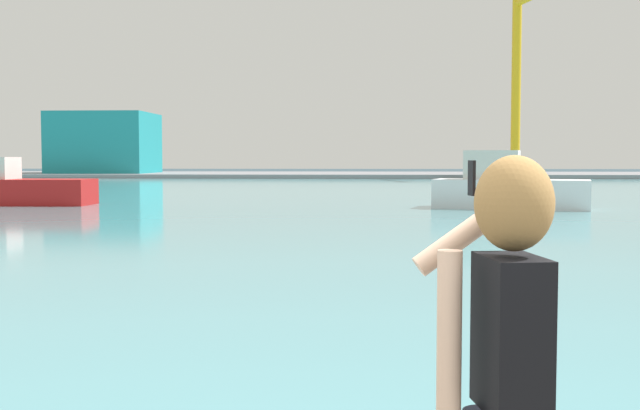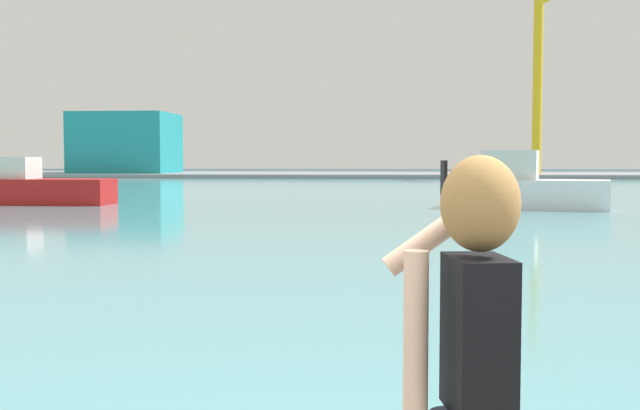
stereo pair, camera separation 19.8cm
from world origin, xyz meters
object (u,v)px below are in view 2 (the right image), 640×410
boat_moored_2 (525,188)px  warehouse_left (126,143)px  port_crane (541,68)px  person_photographer (474,345)px  boat_moored (22,187)px

boat_moored_2 → warehouse_left: size_ratio=0.63×
boat_moored_2 → port_crane: bearing=93.1°
person_photographer → boat_moored: size_ratio=0.21×
person_photographer → warehouse_left: size_ratio=0.15×
boat_moored_2 → warehouse_left: bearing=137.4°
boat_moored_2 → person_photographer: bearing=-85.6°
boat_moored_2 → port_crane: (10.54, 50.88, 10.88)m
boat_moored → port_crane: (34.19, 49.41, 10.97)m
person_photographer → boat_moored_2: bearing=-19.1°
person_photographer → port_crane: (16.50, 83.33, 10.22)m
person_photographer → warehouse_left: (-31.36, 90.75, 2.46)m
warehouse_left → port_crane: (47.86, -7.42, 7.76)m
warehouse_left → port_crane: bearing=-8.8°
boat_moored → port_crane: size_ratio=0.43×
person_photographer → warehouse_left: 96.05m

